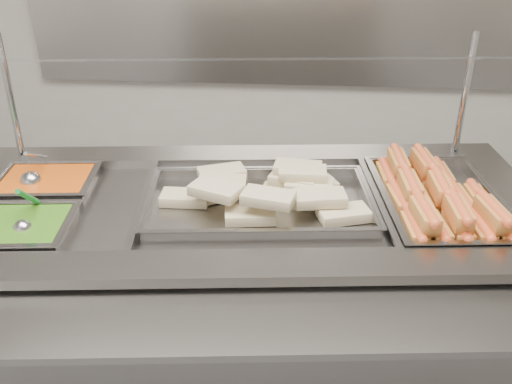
# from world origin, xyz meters

# --- Properties ---
(steam_counter) EXTENTS (1.86, 0.97, 0.86)m
(steam_counter) POSITION_xyz_m (-0.02, 0.46, 0.43)
(steam_counter) COLOR slate
(steam_counter) RESTS_ON ground
(tray_rail) EXTENTS (1.73, 0.52, 0.05)m
(tray_rail) POSITION_xyz_m (0.03, -0.02, 0.81)
(tray_rail) COLOR gray
(tray_rail) RESTS_ON steam_counter
(sneeze_guard) EXTENTS (1.59, 0.44, 0.42)m
(sneeze_guard) POSITION_xyz_m (-0.04, 0.67, 1.20)
(sneeze_guard) COLOR #B7B8BC
(sneeze_guard) RESTS_ON steam_counter
(pan_hotdogs) EXTENTS (0.38, 0.55, 0.10)m
(pan_hotdogs) POSITION_xyz_m (0.57, 0.52, 0.82)
(pan_hotdogs) COLOR gray
(pan_hotdogs) RESTS_ON steam_counter
(pan_wraps) EXTENTS (0.68, 0.44, 0.07)m
(pan_wraps) POSITION_xyz_m (0.04, 0.47, 0.83)
(pan_wraps) COLOR gray
(pan_wraps) RESTS_ON steam_counter
(pan_beans) EXTENTS (0.31, 0.26, 0.10)m
(pan_beans) POSITION_xyz_m (-0.65, 0.54, 0.82)
(pan_beans) COLOR gray
(pan_beans) RESTS_ON steam_counter
(pan_peas) EXTENTS (0.31, 0.26, 0.10)m
(pan_peas) POSITION_xyz_m (-0.62, 0.26, 0.82)
(pan_peas) COLOR gray
(pan_peas) RESTS_ON steam_counter
(hotdogs_in_buns) EXTENTS (0.33, 0.51, 0.11)m
(hotdogs_in_buns) POSITION_xyz_m (0.56, 0.51, 0.86)
(hotdogs_in_buns) COLOR #9E5021
(hotdogs_in_buns) RESTS_ON pan_hotdogs
(tortilla_wraps) EXTENTS (0.62, 0.32, 0.09)m
(tortilla_wraps) POSITION_xyz_m (0.08, 0.49, 0.87)
(tortilla_wraps) COLOR tan
(tortilla_wraps) RESTS_ON pan_wraps
(ladle) EXTENTS (0.07, 0.19, 0.13)m
(ladle) POSITION_xyz_m (-0.68, 0.52, 0.86)
(ladle) COLOR silver
(ladle) RESTS_ON pan_beans
(serving_spoon) EXTENTS (0.05, 0.17, 0.14)m
(serving_spoon) POSITION_xyz_m (-0.59, 0.26, 0.86)
(serving_spoon) COLOR silver
(serving_spoon) RESTS_ON pan_peas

